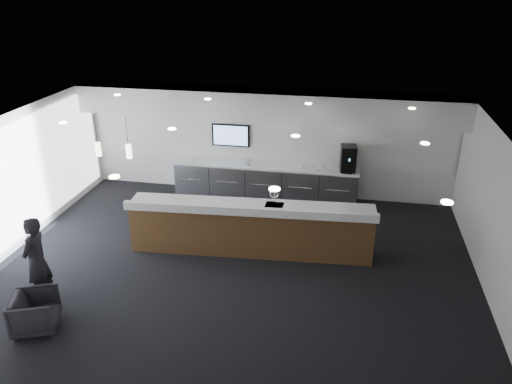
% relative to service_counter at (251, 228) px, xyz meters
% --- Properties ---
extents(ground, '(10.00, 10.00, 0.00)m').
position_rel_service_counter_xyz_m(ground, '(-0.20, -0.72, -0.57)').
color(ground, black).
rests_on(ground, ground).
extents(ceiling, '(10.00, 8.00, 0.02)m').
position_rel_service_counter_xyz_m(ceiling, '(-0.20, -0.72, 2.43)').
color(ceiling, black).
rests_on(ceiling, back_wall).
extents(back_wall, '(10.00, 0.02, 3.00)m').
position_rel_service_counter_xyz_m(back_wall, '(-0.20, 3.28, 0.93)').
color(back_wall, white).
rests_on(back_wall, ground).
extents(left_wall, '(0.02, 8.00, 3.00)m').
position_rel_service_counter_xyz_m(left_wall, '(-5.20, -0.72, 0.93)').
color(left_wall, white).
rests_on(left_wall, ground).
extents(right_wall, '(0.02, 8.00, 3.00)m').
position_rel_service_counter_xyz_m(right_wall, '(4.80, -0.72, 0.93)').
color(right_wall, white).
rests_on(right_wall, ground).
extents(soffit_bulkhead, '(10.00, 0.90, 0.70)m').
position_rel_service_counter_xyz_m(soffit_bulkhead, '(-0.20, 2.83, 2.08)').
color(soffit_bulkhead, white).
rests_on(soffit_bulkhead, back_wall).
extents(alcove_panel, '(9.80, 0.06, 1.40)m').
position_rel_service_counter_xyz_m(alcove_panel, '(-0.20, 3.25, 1.03)').
color(alcove_panel, white).
rests_on(alcove_panel, back_wall).
extents(window_blinds_wall, '(0.04, 7.36, 2.55)m').
position_rel_service_counter_xyz_m(window_blinds_wall, '(-5.16, -0.72, 0.93)').
color(window_blinds_wall, silver).
rests_on(window_blinds_wall, left_wall).
extents(back_credenza, '(5.06, 0.66, 0.95)m').
position_rel_service_counter_xyz_m(back_credenza, '(-0.20, 2.92, -0.10)').
color(back_credenza, '#909498').
rests_on(back_credenza, ground).
extents(wall_tv, '(1.05, 0.08, 0.62)m').
position_rel_service_counter_xyz_m(wall_tv, '(-1.20, 3.19, 1.08)').
color(wall_tv, black).
rests_on(wall_tv, back_wall).
extents(pendant_left, '(0.12, 0.12, 0.30)m').
position_rel_service_counter_xyz_m(pendant_left, '(-2.60, 0.08, 1.68)').
color(pendant_left, beige).
rests_on(pendant_left, ceiling).
extents(pendant_right, '(0.12, 0.12, 0.30)m').
position_rel_service_counter_xyz_m(pendant_right, '(-3.30, 0.08, 1.68)').
color(pendant_right, beige).
rests_on(pendant_right, ceiling).
extents(ceiling_can_lights, '(7.00, 5.00, 0.02)m').
position_rel_service_counter_xyz_m(ceiling_can_lights, '(-0.20, -0.72, 2.40)').
color(ceiling_can_lights, white).
rests_on(ceiling_can_lights, ceiling).
extents(service_counter, '(5.41, 1.26, 1.49)m').
position_rel_service_counter_xyz_m(service_counter, '(0.00, 0.00, 0.00)').
color(service_counter, brown).
rests_on(service_counter, ground).
extents(coffee_machine, '(0.44, 0.54, 0.68)m').
position_rel_service_counter_xyz_m(coffee_machine, '(2.00, 2.93, 0.72)').
color(coffee_machine, black).
rests_on(coffee_machine, back_credenza).
extents(info_sign_left, '(0.15, 0.06, 0.20)m').
position_rel_service_counter_xyz_m(info_sign_left, '(-0.65, 2.85, 0.48)').
color(info_sign_left, white).
rests_on(info_sign_left, back_credenza).
extents(info_sign_right, '(0.19, 0.04, 0.25)m').
position_rel_service_counter_xyz_m(info_sign_right, '(1.23, 2.82, 0.50)').
color(info_sign_right, white).
rests_on(info_sign_right, back_credenza).
extents(armchair, '(0.97, 0.96, 0.69)m').
position_rel_service_counter_xyz_m(armchair, '(-3.16, -3.32, -0.23)').
color(armchair, black).
rests_on(armchair, ground).
extents(lounge_guest, '(0.42, 0.63, 1.73)m').
position_rel_service_counter_xyz_m(lounge_guest, '(-3.53, -2.54, 0.29)').
color(lounge_guest, black).
rests_on(lounge_guest, ground).
extents(cup_0, '(0.09, 0.09, 0.09)m').
position_rel_service_counter_xyz_m(cup_0, '(1.39, 2.84, 0.42)').
color(cup_0, white).
rests_on(cup_0, back_credenza).
extents(cup_1, '(0.13, 0.13, 0.09)m').
position_rel_service_counter_xyz_m(cup_1, '(1.25, 2.84, 0.42)').
color(cup_1, white).
rests_on(cup_1, back_credenza).
extents(cup_2, '(0.11, 0.11, 0.09)m').
position_rel_service_counter_xyz_m(cup_2, '(1.11, 2.84, 0.42)').
color(cup_2, white).
rests_on(cup_2, back_credenza).
extents(cup_3, '(0.12, 0.12, 0.09)m').
position_rel_service_counter_xyz_m(cup_3, '(0.97, 2.84, 0.42)').
color(cup_3, white).
rests_on(cup_3, back_credenza).
extents(cup_4, '(0.13, 0.13, 0.09)m').
position_rel_service_counter_xyz_m(cup_4, '(0.83, 2.84, 0.42)').
color(cup_4, white).
rests_on(cup_4, back_credenza).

